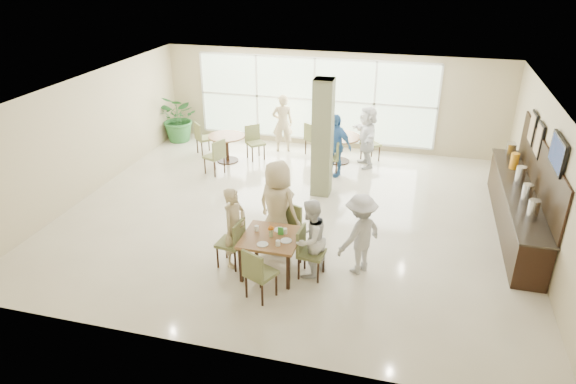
% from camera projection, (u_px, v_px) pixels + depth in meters
% --- Properties ---
extents(ground, '(10.00, 10.00, 0.00)m').
position_uv_depth(ground, '(293.00, 213.00, 11.56)').
color(ground, beige).
rests_on(ground, ground).
extents(room_shell, '(10.00, 10.00, 10.00)m').
position_uv_depth(room_shell, '(293.00, 142.00, 10.83)').
color(room_shell, white).
rests_on(room_shell, ground).
extents(window_bank, '(7.00, 0.04, 7.00)m').
position_uv_depth(window_bank, '(314.00, 100.00, 14.97)').
color(window_bank, silver).
rests_on(window_bank, ground).
extents(column, '(0.45, 0.45, 2.80)m').
position_uv_depth(column, '(323.00, 139.00, 11.92)').
color(column, '#7B8059').
rests_on(column, ground).
extents(main_table, '(1.02, 1.02, 0.75)m').
position_uv_depth(main_table, '(271.00, 241.00, 9.18)').
color(main_table, brown).
rests_on(main_table, ground).
extents(round_table_left, '(1.01, 1.01, 0.75)m').
position_uv_depth(round_table_left, '(227.00, 142.00, 14.17)').
color(round_table_left, brown).
rests_on(round_table_left, ground).
extents(round_table_right, '(1.16, 1.16, 0.75)m').
position_uv_depth(round_table_right, '(339.00, 142.00, 14.12)').
color(round_table_right, brown).
rests_on(round_table_right, ground).
extents(chairs_main_table, '(2.02, 2.10, 0.95)m').
position_uv_depth(chairs_main_table, '(272.00, 249.00, 9.28)').
color(chairs_main_table, '#5E6738').
rests_on(chairs_main_table, ground).
extents(chairs_table_left, '(2.17, 1.89, 0.95)m').
position_uv_depth(chairs_table_left, '(225.00, 146.00, 14.15)').
color(chairs_table_left, '#5E6738').
rests_on(chairs_table_left, ground).
extents(chairs_table_right, '(2.23, 1.83, 0.95)m').
position_uv_depth(chairs_table_right, '(339.00, 146.00, 14.10)').
color(chairs_table_right, '#5E6738').
rests_on(chairs_table_right, ground).
extents(tabletop_clutter, '(0.75, 0.77, 0.21)m').
position_uv_depth(tabletop_clutter, '(274.00, 234.00, 9.10)').
color(tabletop_clutter, white).
rests_on(tabletop_clutter, main_table).
extents(buffet_counter, '(0.64, 4.70, 1.95)m').
position_uv_depth(buffet_counter, '(517.00, 205.00, 10.69)').
color(buffet_counter, black).
rests_on(buffet_counter, ground).
extents(wall_tv, '(0.06, 1.00, 0.58)m').
position_uv_depth(wall_tv, '(558.00, 153.00, 8.98)').
color(wall_tv, black).
rests_on(wall_tv, ground).
extents(framed_art_a, '(0.05, 0.55, 0.70)m').
position_uv_depth(framed_art_a, '(539.00, 140.00, 10.51)').
color(framed_art_a, black).
rests_on(framed_art_a, ground).
extents(framed_art_b, '(0.05, 0.55, 0.70)m').
position_uv_depth(framed_art_b, '(533.00, 128.00, 11.21)').
color(framed_art_b, black).
rests_on(framed_art_b, ground).
extents(potted_plant, '(1.71, 1.71, 1.46)m').
position_uv_depth(potted_plant, '(180.00, 118.00, 15.59)').
color(potted_plant, '#2B6D31').
rests_on(potted_plant, ground).
extents(teen_left, '(0.51, 0.65, 1.55)m').
position_uv_depth(teen_left, '(235.00, 227.00, 9.39)').
color(teen_left, tan).
rests_on(teen_left, ground).
extents(teen_far, '(1.03, 0.81, 1.85)m').
position_uv_depth(teen_far, '(278.00, 207.00, 9.81)').
color(teen_far, tan).
rests_on(teen_far, ground).
extents(teen_right, '(0.80, 0.88, 1.49)m').
position_uv_depth(teen_right, '(310.00, 239.00, 9.08)').
color(teen_right, white).
rests_on(teen_right, ground).
extents(teen_standing, '(1.05, 1.14, 1.54)m').
position_uv_depth(teen_standing, '(360.00, 234.00, 9.18)').
color(teen_standing, '#B8B7BA').
rests_on(teen_standing, ground).
extents(adult_a, '(1.10, 0.88, 1.64)m').
position_uv_depth(adult_a, '(335.00, 145.00, 13.20)').
color(adult_a, '#3E76BA').
rests_on(adult_a, ground).
extents(adult_b, '(1.18, 1.69, 1.67)m').
position_uv_depth(adult_b, '(367.00, 137.00, 13.75)').
color(adult_b, white).
rests_on(adult_b, ground).
extents(adult_standing, '(0.72, 0.59, 1.69)m').
position_uv_depth(adult_standing, '(283.00, 123.00, 14.77)').
color(adult_standing, tan).
rests_on(adult_standing, ground).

